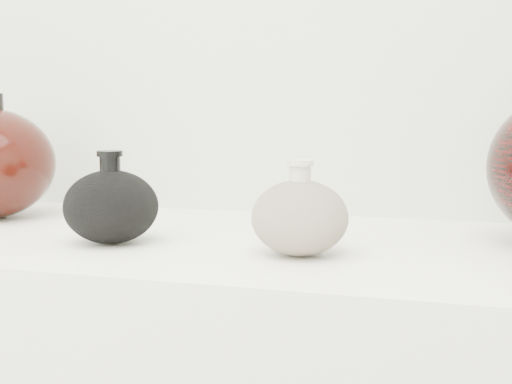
% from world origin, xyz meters
% --- Properties ---
extents(black_gourd_vase, '(0.15, 0.15, 0.13)m').
position_xyz_m(black_gourd_vase, '(-0.17, 0.87, 0.95)').
color(black_gourd_vase, black).
rests_on(black_gourd_vase, display_counter).
extents(cream_gourd_vase, '(0.15, 0.15, 0.12)m').
position_xyz_m(cream_gourd_vase, '(0.10, 0.87, 0.95)').
color(cream_gourd_vase, beige).
rests_on(cream_gourd_vase, display_counter).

